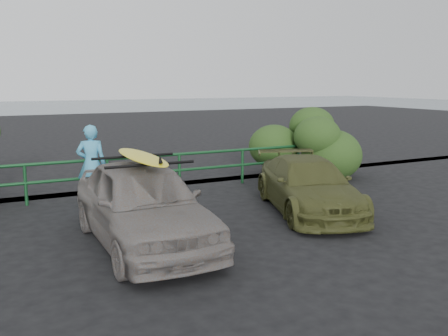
# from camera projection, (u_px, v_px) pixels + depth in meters

# --- Properties ---
(ground) EXTENTS (80.00, 80.00, 0.00)m
(ground) POSITION_uv_depth(u_px,v_px,m) (231.00, 247.00, 9.09)
(ground) COLOR black
(ocean) EXTENTS (200.00, 200.00, 0.00)m
(ocean) POSITION_uv_depth(u_px,v_px,m) (7.00, 106.00, 61.85)
(ocean) COLOR slate
(ocean) RESTS_ON ground
(guardrail) EXTENTS (14.00, 0.08, 1.04)m
(guardrail) POSITION_uv_depth(u_px,v_px,m) (145.00, 174.00, 13.40)
(guardrail) COLOR #12411F
(guardrail) RESTS_ON ground
(shrub_right) EXTENTS (3.20, 2.40, 2.10)m
(shrub_right) POSITION_uv_depth(u_px,v_px,m) (290.00, 143.00, 15.97)
(shrub_right) COLOR #294619
(shrub_right) RESTS_ON ground
(sedan) EXTENTS (1.89, 4.59, 1.56)m
(sedan) POSITION_uv_depth(u_px,v_px,m) (143.00, 204.00, 9.13)
(sedan) COLOR slate
(sedan) RESTS_ON ground
(olive_vehicle) EXTENTS (2.97, 4.57, 1.23)m
(olive_vehicle) POSITION_uv_depth(u_px,v_px,m) (308.00, 185.00, 11.52)
(olive_vehicle) COLOR #44471F
(olive_vehicle) RESTS_ON ground
(man) EXTENTS (0.81, 0.64, 1.95)m
(man) POSITION_uv_depth(u_px,v_px,m) (91.00, 164.00, 12.32)
(man) COLOR #43A0C9
(man) RESTS_ON ground
(roof_rack) EXTENTS (1.59, 1.12, 0.05)m
(roof_rack) POSITION_uv_depth(u_px,v_px,m) (142.00, 160.00, 8.99)
(roof_rack) COLOR black
(roof_rack) RESTS_ON sedan
(surfboard) EXTENTS (0.55, 2.52, 0.07)m
(surfboard) POSITION_uv_depth(u_px,v_px,m) (141.00, 157.00, 8.98)
(surfboard) COLOR yellow
(surfboard) RESTS_ON roof_rack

